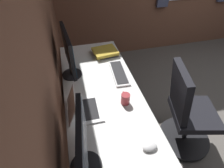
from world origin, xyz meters
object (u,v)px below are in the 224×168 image
laptop_leftmost (83,107)px  mouse_spare (150,147)px  monitor_primary (69,52)px  book_stack_near (106,52)px  drawer_pedestal (98,106)px  keyboard_main (119,73)px  office_chair (187,114)px  monitor_secondary (83,146)px  coffee_mug (125,99)px

laptop_leftmost → mouse_spare: size_ratio=2.84×
monitor_primary → book_stack_near: (0.30, -0.41, -0.23)m
drawer_pedestal → keyboard_main: keyboard_main is taller
office_chair → book_stack_near: bearing=36.1°
monitor_primary → office_chair: (-0.56, -1.04, -0.54)m
laptop_leftmost → office_chair: bearing=-92.9°
monitor_secondary → laptop_leftmost: (0.46, -0.04, -0.19)m
laptop_leftmost → mouse_spare: 0.59m
keyboard_main → coffee_mug: 0.41m
mouse_spare → book_stack_near: bearing=0.9°
keyboard_main → drawer_pedestal: bearing=99.6°
monitor_primary → book_stack_near: size_ratio=1.72×
book_stack_near → monitor_secondary: bearing=162.0°
laptop_leftmost → mouse_spare: (-0.44, -0.39, -0.03)m
monitor_primary → office_chair: size_ratio=0.52×
mouse_spare → book_stack_near: size_ratio=0.36×
mouse_spare → keyboard_main: bearing=-1.8°
monitor_primary → coffee_mug: size_ratio=4.42×
monitor_secondary → keyboard_main: monitor_secondary is taller
book_stack_near → office_chair: bearing=-143.9°
mouse_spare → office_chair: (0.39, -0.60, -0.29)m
coffee_mug → book_stack_near: bearing=-1.0°
drawer_pedestal → keyboard_main: size_ratio=1.63×
monitor_primary → office_chair: monitor_primary is taller
monitor_secondary → book_stack_near: monitor_secondary is taller
keyboard_main → mouse_spare: bearing=178.2°
monitor_secondary → laptop_leftmost: size_ratio=1.60×
monitor_secondary → coffee_mug: bearing=-40.7°
office_chair → monitor_secondary: bearing=111.4°
monitor_secondary → laptop_leftmost: monitor_secondary is taller
mouse_spare → book_stack_near: book_stack_near is taller
drawer_pedestal → office_chair: bearing=-116.9°
coffee_mug → office_chair: 0.72m
keyboard_main → mouse_spare: size_ratio=4.11×
book_stack_near → keyboard_main: bearing=-173.3°
laptop_leftmost → keyboard_main: size_ratio=0.69×
mouse_spare → office_chair: office_chair is taller
drawer_pedestal → keyboard_main: 0.47m
book_stack_near → laptop_leftmost: bearing=155.2°
mouse_spare → monitor_primary: bearing=24.6°
drawer_pedestal → monitor_primary: bearing=56.8°
coffee_mug → office_chair: bearing=-95.0°
monitor_primary → coffee_mug: 0.67m
keyboard_main → coffee_mug: (-0.40, 0.06, 0.04)m
office_chair → keyboard_main: bearing=51.4°
drawer_pedestal → mouse_spare: mouse_spare is taller
drawer_pedestal → mouse_spare: (-0.81, -0.22, 0.40)m
monitor_primary → monitor_secondary: bearing=-179.9°
monitor_secondary → book_stack_near: (1.26, -0.41, -0.21)m
coffee_mug → office_chair: (-0.06, -0.64, -0.32)m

